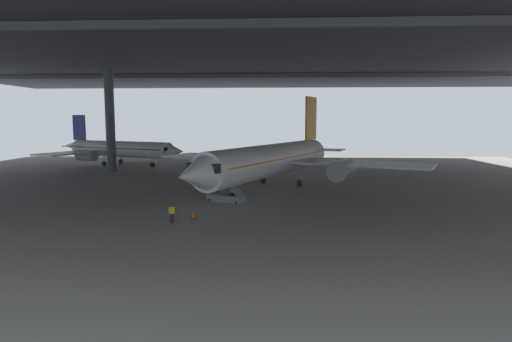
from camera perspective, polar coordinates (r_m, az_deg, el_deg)
name	(u,v)px	position (r m, az deg, el deg)	size (l,w,h in m)	color
ground_plane	(250,196)	(47.86, -0.83, -3.37)	(110.00, 110.00, 0.00)	gray
hangar_structure	(256,56)	(61.49, -0.03, 15.03)	(121.00, 99.00, 17.89)	#4C4F54
airplane_main	(274,160)	(53.48, 2.41, 1.52)	(36.41, 36.36, 11.94)	white
boarding_stairs	(226,194)	(44.83, -4.07, -3.12)	(4.49, 3.04, 4.76)	slate
crew_worker_near_nose	(172,212)	(35.95, -11.19, -5.45)	(0.46, 0.39, 1.58)	#232838
crew_worker_by_stairs	(219,190)	(46.81, -4.97, -2.52)	(0.37, 0.49, 1.58)	#232838
airplane_distant	(118,149)	(84.36, -17.88, 2.80)	(27.89, 27.89, 9.49)	white
traffic_cone_orange	(193,215)	(37.48, -8.33, -5.83)	(0.36, 0.36, 0.60)	black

